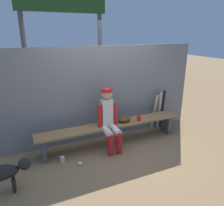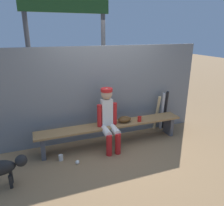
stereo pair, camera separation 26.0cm
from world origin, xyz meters
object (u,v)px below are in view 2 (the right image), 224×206
cup_on_bench (139,119)px  cup_on_ground (61,157)px  player_seated (109,117)px  bat_aluminum_silver (162,111)px  dugout_bench (112,128)px  bat_aluminum_black (165,110)px  baseball (77,162)px  scoreboard (69,14)px  baseball_glove (124,119)px  dog (1,168)px  bat_wood_natural (157,113)px

cup_on_bench → cup_on_ground: bearing=-174.8°
player_seated → bat_aluminum_silver: (1.48, 0.39, -0.21)m
dugout_bench → cup_on_ground: bearing=-168.0°
player_seated → cup_on_ground: (-0.98, -0.12, -0.61)m
bat_aluminum_black → baseball: bearing=-162.3°
baseball → scoreboard: bearing=80.1°
baseball_glove → cup_on_bench: size_ratio=2.55×
bat_aluminum_black → dog: 3.58m
baseball_glove → cup_on_ground: 1.46m
dugout_bench → bat_aluminum_black: bat_aluminum_black is taller
cup_on_ground → scoreboard: scoreboard is taller
dugout_bench → bat_aluminum_silver: (1.37, 0.28, 0.08)m
player_seated → bat_wood_natural: (1.36, 0.40, -0.24)m
baseball → cup_on_ground: (-0.26, 0.23, 0.02)m
bat_aluminum_black → cup_on_ground: size_ratio=8.60×
baseball → dog: bearing=-170.2°
dugout_bench → baseball_glove: bearing=0.0°
dugout_bench → bat_aluminum_silver: bat_aluminum_silver is taller
bat_wood_natural → baseball_glove: bearing=-163.0°
dugout_bench → cup_on_bench: size_ratio=27.83×
bat_wood_natural → cup_on_ground: bearing=-167.3°
bat_wood_natural → baseball: 2.24m
bat_aluminum_silver → cup_on_bench: bearing=-155.6°
baseball → player_seated: bearing=25.9°
bat_aluminum_black → baseball: (-2.29, -0.73, -0.44)m
scoreboard → baseball_glove: bearing=-55.4°
baseball_glove → cup_on_ground: bearing=-170.4°
bat_aluminum_black → bat_aluminum_silver: bearing=174.7°
cup_on_ground → cup_on_bench: 1.74m
bat_wood_natural → cup_on_ground: bat_wood_natural is taller
scoreboard → cup_on_bench: bearing=-48.3°
player_seated → cup_on_bench: (0.70, 0.03, -0.15)m
baseball_glove → baseball: bearing=-157.5°
bat_wood_natural → scoreboard: scoreboard is taller
bat_aluminum_black → cup_on_bench: 0.94m
dog → dugout_bench: bearing=18.2°
bat_aluminum_silver → scoreboard: (-1.92, 0.91, 2.15)m
baseball_glove → scoreboard: (-0.82, 1.19, 2.09)m
dugout_bench → baseball_glove: 0.31m
bat_wood_natural → player_seated: bearing=-163.4°
dog → player_seated: bearing=16.3°
cup_on_bench → dog: cup_on_bench is taller
dugout_bench → bat_aluminum_silver: bearing=11.5°
scoreboard → bat_wood_natural: bearing=-26.5°
cup_on_bench → dog: bearing=-167.4°
player_seated → baseball_glove: player_seated is taller
baseball_glove → bat_wood_natural: bat_wood_natural is taller
bat_wood_natural → baseball: bearing=-160.0°
dugout_bench → scoreboard: bearing=114.5°
player_seated → baseball_glove: size_ratio=4.36×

